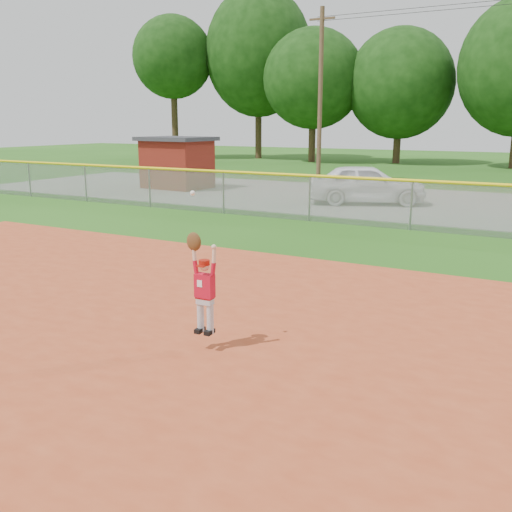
{
  "coord_description": "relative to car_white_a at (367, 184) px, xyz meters",
  "views": [
    {
      "loc": [
        4.07,
        -7.24,
        3.22
      ],
      "look_at": [
        -0.23,
        0.64,
        1.1
      ],
      "focal_mm": 40.0,
      "sensor_mm": 36.0,
      "label": 1
    }
  ],
  "objects": [
    {
      "name": "parking_strip",
      "position": [
        2.91,
        1.3,
        -0.8
      ],
      "size": [
        44.0,
        10.0,
        0.03
      ],
      "primitive_type": "cube",
      "color": "gray",
      "rests_on": "ground"
    },
    {
      "name": "power_lines",
      "position": [
        3.91,
        7.3,
        3.86
      ],
      "size": [
        19.4,
        0.24,
        9.0
      ],
      "color": "#4C3823",
      "rests_on": "ground"
    },
    {
      "name": "ground",
      "position": [
        2.91,
        -14.7,
        -0.81
      ],
      "size": [
        120.0,
        120.0,
        0.0
      ],
      "primitive_type": "plane",
      "color": "#215413",
      "rests_on": "ground"
    },
    {
      "name": "ballplayer",
      "position": [
        2.66,
        -15.57,
        0.19
      ],
      "size": [
        0.48,
        0.21,
        2.02
      ],
      "color": "silver",
      "rests_on": "ground"
    },
    {
      "name": "car_white_a",
      "position": [
        0.0,
        0.0,
        0.0
      ],
      "size": [
        4.96,
        3.52,
        1.57
      ],
      "primitive_type": "imported",
      "rotation": [
        0.0,
        0.0,
        1.98
      ],
      "color": "white",
      "rests_on": "parking_strip"
    },
    {
      "name": "clay_infield",
      "position": [
        2.91,
        -17.7,
        -0.79
      ],
      "size": [
        24.0,
        16.0,
        0.04
      ],
      "primitive_type": "cube",
      "color": "#A53D1D",
      "rests_on": "ground"
    },
    {
      "name": "utility_shed",
      "position": [
        -9.9,
        0.91,
        0.47
      ],
      "size": [
        3.54,
        2.87,
        2.51
      ],
      "color": "#5D160D",
      "rests_on": "ground"
    },
    {
      "name": "outfield_fence",
      "position": [
        2.91,
        -4.7,
        0.07
      ],
      "size": [
        40.06,
        0.1,
        1.55
      ],
      "color": "gray",
      "rests_on": "ground"
    }
  ]
}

